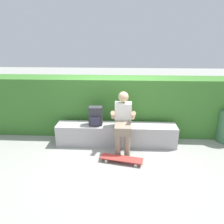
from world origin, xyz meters
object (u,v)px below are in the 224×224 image
Objects in this scene: person_skater at (123,120)px; skateboard_near_person at (122,159)px; backpack_on_bench at (96,116)px; bench_main at (116,134)px.

skateboard_near_person is at bearing -91.86° from person_skater.
backpack_on_bench reaches higher than skateboard_near_person.
backpack_on_bench is (-0.58, 0.20, -0.00)m from person_skater.
person_skater is at bearing -55.95° from bench_main.
skateboard_near_person is at bearing -51.60° from backpack_on_bench.
person_skater is 0.77m from skateboard_near_person.
bench_main is 3.13× the size of skateboard_near_person.
person_skater is (0.14, -0.21, 0.43)m from bench_main.
backpack_on_bench is at bearing 128.40° from skateboard_near_person.
bench_main is 0.61m from backpack_on_bench.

